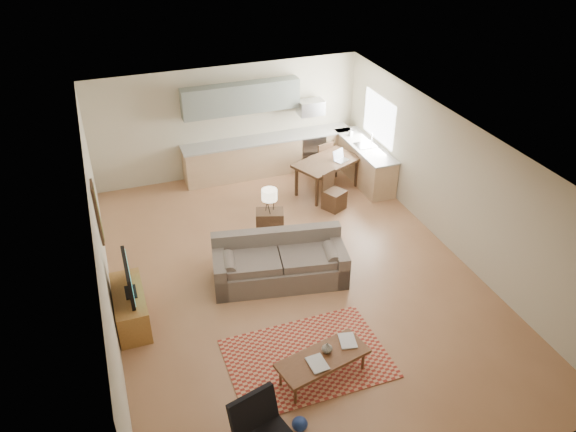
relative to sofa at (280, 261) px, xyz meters
name	(u,v)px	position (x,y,z in m)	size (l,w,h in m)	color
room	(294,215)	(0.28, 0.03, 0.91)	(9.00, 9.00, 9.00)	#976542
kitchen_counter_back	(269,155)	(1.18, 4.21, 0.02)	(4.26, 0.64, 0.92)	tan
kitchen_counter_right	(364,163)	(3.21, 3.03, 0.02)	(0.64, 2.26, 0.92)	tan
kitchen_range	(310,149)	(2.28, 4.21, 0.01)	(0.62, 0.62, 0.90)	#A5A8AD
kitchen_microwave	(311,107)	(2.28, 4.23, 1.11)	(0.62, 0.40, 0.35)	#A5A8AD
upper_cabinets	(241,98)	(0.58, 4.36, 1.51)	(2.80, 0.34, 0.70)	slate
window_right	(379,119)	(3.51, 3.03, 1.11)	(0.02, 1.40, 1.05)	white
wall_art_left	(98,213)	(-2.93, 0.93, 1.11)	(0.06, 0.42, 1.10)	olive
triptych	(223,106)	(0.18, 4.50, 1.31)	(1.70, 0.04, 0.50)	beige
rug	(307,358)	(-0.25, -2.00, -0.43)	(2.45, 1.70, 0.02)	maroon
sofa	(280,261)	(0.00, 0.00, 0.00)	(2.51, 1.09, 0.87)	#63574C
coffee_table	(323,367)	(-0.17, -2.42, -0.23)	(1.40, 0.56, 0.42)	#532F18
book_a	(310,366)	(-0.43, -2.53, -0.01)	(0.27, 0.35, 0.03)	maroon
book_b	(340,342)	(0.19, -2.23, -0.01)	(0.31, 0.38, 0.03)	navy
vase	(327,348)	(-0.07, -2.34, 0.06)	(0.19, 0.19, 0.17)	black
tv_credenza	(130,307)	(-2.70, -0.20, -0.14)	(0.50, 1.31, 0.60)	#905F29
tv	(128,278)	(-2.65, -0.20, 0.47)	(0.10, 1.00, 0.60)	black
console_table	(270,225)	(0.27, 1.37, -0.11)	(0.55, 0.37, 0.65)	#372416
table_lamp	(269,200)	(0.27, 1.37, 0.47)	(0.31, 0.31, 0.52)	beige
dining_table	(327,176)	(2.15, 2.82, -0.05)	(1.55, 0.89, 0.78)	#372416
dining_chair_near	(335,191)	(1.99, 2.02, -0.01)	(0.41, 0.43, 0.86)	#372416
dining_chair_far	(320,158)	(2.31, 3.61, 0.03)	(0.44, 0.46, 0.93)	#372416
laptop	(342,156)	(2.46, 2.71, 0.47)	(0.33, 0.25, 0.25)	#A5A8AD
soap_bottle	(351,132)	(3.11, 3.63, 0.58)	(0.10, 0.10, 0.19)	beige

